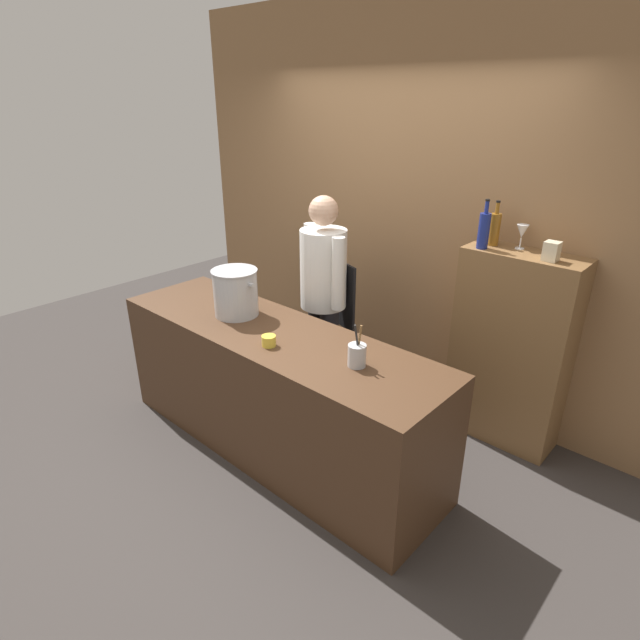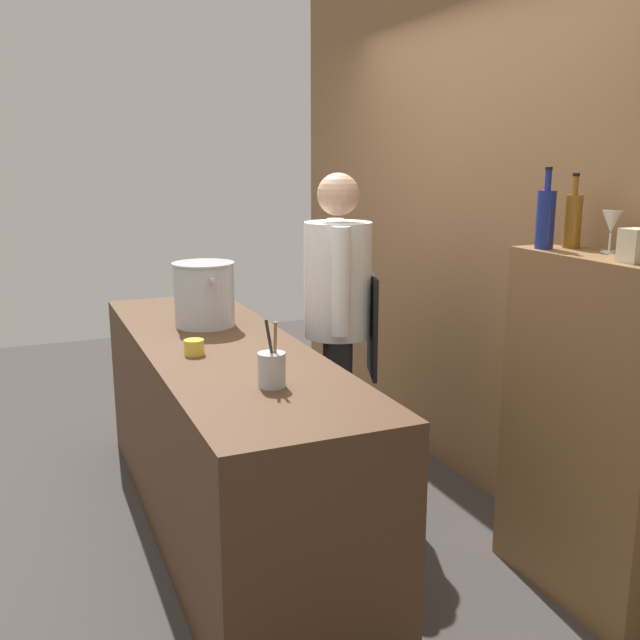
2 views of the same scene
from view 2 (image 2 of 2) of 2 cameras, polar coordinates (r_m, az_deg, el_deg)
The scene contains 12 objects.
ground_plane at distance 3.64m, azimuth -7.40°, elevation -15.75°, with size 8.00×8.00×0.00m, color #383330.
brick_back_panel at distance 3.81m, azimuth 12.84°, elevation 9.01°, with size 4.40×0.10×3.00m, color olive.
prep_counter at distance 3.44m, azimuth -7.61°, elevation -9.16°, with size 2.46×0.70×0.90m, color #472D1C.
bar_cabinet at distance 3.02m, azimuth 20.99°, elevation -8.26°, with size 0.76×0.32×1.38m, color brown.
chef at distance 3.64m, azimuth 1.48°, elevation 0.64°, with size 0.50×0.40×1.66m.
stockpot_large at distance 3.64m, azimuth -9.19°, elevation 2.04°, with size 0.37×0.31×0.32m.
utensil_crock at distance 2.66m, azimuth -3.86°, elevation -3.91°, with size 0.10×0.10×0.26m.
butter_jar at distance 3.14m, azimuth -9.98°, elevation -2.14°, with size 0.09×0.09×0.07m, color yellow.
wine_bottle_cobalt at distance 2.98m, azimuth 17.50°, elevation 7.75°, with size 0.07×0.07×0.32m.
wine_bottle_amber at distance 3.04m, azimuth 19.45°, elevation 7.53°, with size 0.07×0.07×0.29m.
wine_glass_wide at distance 2.95m, azimuth 22.17°, elevation 7.15°, with size 0.08×0.08×0.16m.
spice_tin_cream at distance 2.69m, azimuth 23.76°, elevation 5.43°, with size 0.09×0.09×0.12m, color beige.
Camera 2 is at (3.09, -0.83, 1.73)m, focal length 40.25 mm.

